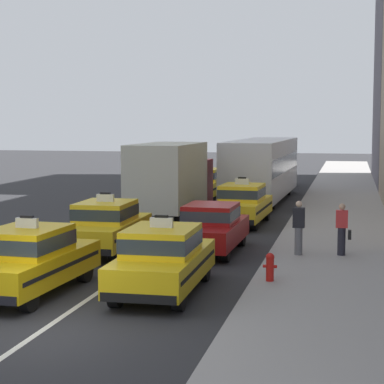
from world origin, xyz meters
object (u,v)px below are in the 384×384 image
at_px(taxi_left_fourth, 204,183).
at_px(bus_right_fourth, 262,167).
at_px(taxi_right_third, 242,203).
at_px(box_truck_left_third, 172,178).
at_px(taxi_left_second, 107,225).
at_px(pedestrian_near_crosswalk, 299,227).
at_px(sedan_right_second, 211,227).
at_px(taxi_right_nearest, 163,258).
at_px(fire_hydrant, 270,266).
at_px(taxi_left_nearest, 30,259).
at_px(pedestrian_mid_block, 342,229).
at_px(sedan_right_fifth, 277,173).

relative_size(taxi_left_fourth, bus_right_fourth, 0.41).
bearing_deg(taxi_right_third, box_truck_left_third, 160.23).
relative_size(taxi_left_second, bus_right_fourth, 0.41).
xyz_separation_m(bus_right_fourth, pedestrian_near_crosswalk, (3.03, -15.59, -0.83)).
bearing_deg(box_truck_left_third, pedestrian_near_crosswalk, -53.15).
height_order(taxi_right_third, bus_right_fourth, bus_right_fourth).
relative_size(taxi_left_fourth, sedan_right_second, 1.06).
height_order(taxi_right_nearest, sedan_right_second, taxi_right_nearest).
bearing_deg(taxi_right_nearest, taxi_left_second, 122.81).
relative_size(taxi_right_nearest, fire_hydrant, 6.28).
distance_m(taxi_left_nearest, box_truck_left_third, 13.88).
distance_m(taxi_left_nearest, pedestrian_mid_block, 9.55).
bearing_deg(taxi_right_third, taxi_left_second, -115.56).
relative_size(taxi_left_fourth, pedestrian_mid_block, 2.90).
relative_size(taxi_left_nearest, taxi_right_nearest, 1.01).
distance_m(taxi_right_nearest, bus_right_fourth, 20.69).
distance_m(taxi_left_nearest, taxi_left_second, 5.69).
distance_m(box_truck_left_third, pedestrian_near_crosswalk, 10.04).
xyz_separation_m(taxi_right_nearest, sedan_right_fifth, (-0.15, 29.11, -0.03)).
relative_size(taxi_left_nearest, fire_hydrant, 6.35).
bearing_deg(bus_right_fourth, taxi_left_nearest, -98.12).
distance_m(taxi_left_second, taxi_left_fourth, 15.93).
relative_size(taxi_right_nearest, sedan_right_fifth, 1.05).
bearing_deg(sedan_right_fifth, taxi_right_third, -88.92).
distance_m(sedan_right_second, sedan_right_fifth, 23.49).
bearing_deg(taxi_left_nearest, taxi_right_nearest, 13.59).
bearing_deg(taxi_right_third, pedestrian_mid_block, -58.56).
relative_size(taxi_right_third, sedan_right_fifth, 1.06).
relative_size(taxi_left_fourth, fire_hydrant, 6.30).
xyz_separation_m(box_truck_left_third, sedan_right_fifth, (2.92, 16.02, -0.93)).
height_order(taxi_right_nearest, fire_hydrant, taxi_right_nearest).
relative_size(box_truck_left_third, taxi_left_fourth, 1.52).
bearing_deg(pedestrian_near_crosswalk, taxi_right_nearest, -120.00).
height_order(bus_right_fourth, fire_hydrant, bus_right_fourth).
height_order(taxi_left_second, bus_right_fourth, bus_right_fourth).
relative_size(taxi_left_nearest, sedan_right_second, 1.07).
xyz_separation_m(taxi_right_nearest, pedestrian_near_crosswalk, (2.94, 5.08, 0.11)).
height_order(taxi_right_third, sedan_right_fifth, taxi_right_third).
xyz_separation_m(taxi_right_nearest, pedestrian_mid_block, (4.23, 5.29, 0.06)).
bearing_deg(pedestrian_mid_block, taxi_left_fourth, 115.63).
distance_m(box_truck_left_third, pedestrian_mid_block, 10.72).
bearing_deg(taxi_right_third, pedestrian_near_crosswalk, -68.03).
xyz_separation_m(sedan_right_fifth, pedestrian_near_crosswalk, (3.09, -24.03, 0.14)).
height_order(taxi_left_nearest, sedan_right_fifth, taxi_left_nearest).
bearing_deg(box_truck_left_third, taxi_left_second, -90.76).
bearing_deg(pedestrian_mid_block, bus_right_fourth, 105.71).
distance_m(taxi_left_nearest, taxi_right_nearest, 3.24).
bearing_deg(taxi_left_fourth, taxi_right_nearest, -81.18).
distance_m(taxi_left_second, box_truck_left_third, 8.22).
height_order(taxi_left_fourth, pedestrian_near_crosswalk, taxi_left_fourth).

